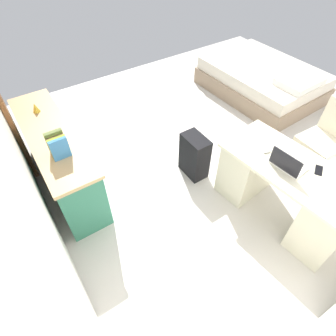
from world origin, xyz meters
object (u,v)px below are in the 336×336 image
bed (262,80)px  laptop (287,164)px  credenza (59,159)px  suitcase_black (194,156)px  figurine_small (35,108)px  desk (285,191)px  computer_mouse (267,150)px  cell_phone_near_laptop (319,170)px  office_chair (323,143)px

bed → laptop: laptop is taller
credenza → laptop: size_ratio=5.45×
suitcase_black → figurine_small: figurine_small is taller
desk → laptop: (0.05, 0.08, 0.40)m
credenza → bed: credenza is taller
suitcase_black → computer_mouse: size_ratio=5.73×
desk → suitcase_black: size_ratio=2.61×
laptop → cell_phone_near_laptop: (-0.20, -0.23, -0.04)m
bed → figurine_small: (0.30, 3.56, 0.61)m
figurine_small → laptop: bearing=-140.9°
office_chair → credenza: 3.18m
suitcase_black → figurine_small: (1.19, 1.43, 0.56)m
suitcase_black → desk: bearing=-158.4°
desk → computer_mouse: bearing=10.8°
credenza → figurine_small: figurine_small is taller
credenza → cell_phone_near_laptop: size_ratio=13.24×
suitcase_black → figurine_small: size_ratio=5.21×
bed → laptop: size_ratio=5.92×
cell_phone_near_laptop → desk: bearing=15.2°
bed → laptop: (-1.87, 1.80, 0.55)m
suitcase_black → computer_mouse: 0.92m
suitcase_black → laptop: laptop is taller
desk → figurine_small: figurine_small is taller
cell_phone_near_laptop → figurine_small: 3.09m
laptop → cell_phone_near_laptop: laptop is taller
suitcase_black → cell_phone_near_laptop: 1.38m
office_chair → suitcase_black: bearing=59.7°
suitcase_black → credenza: bearing=62.4°
office_chair → cell_phone_near_laptop: (-0.38, 0.80, 0.33)m
computer_mouse → office_chair: bearing=-100.3°
computer_mouse → cell_phone_near_laptop: bearing=-160.9°
cell_phone_near_laptop → laptop: bearing=18.0°
office_chair → computer_mouse: 1.07m
desk → figurine_small: size_ratio=13.61×
desk → office_chair: office_chair is taller
bed → office_chair: bearing=155.4°
office_chair → laptop: 1.10m
desk → suitcase_black: (1.03, 0.41, -0.10)m
bed → suitcase_black: size_ratio=3.41×
bed → cell_phone_near_laptop: 2.64m
desk → suitcase_black: 1.11m
laptop → cell_phone_near_laptop: 0.31m
office_chair → credenza: size_ratio=0.52×
bed → suitcase_black: (-0.89, 2.13, 0.04)m
credenza → figurine_small: size_ratio=16.36×
credenza → laptop: (-1.71, -1.76, 0.39)m
credenza → computer_mouse: 2.32m
credenza → cell_phone_near_laptop: (-1.91, -1.99, 0.35)m
computer_mouse → cell_phone_near_laptop: (-0.46, -0.21, -0.01)m
suitcase_black → computer_mouse: bearing=-154.0°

